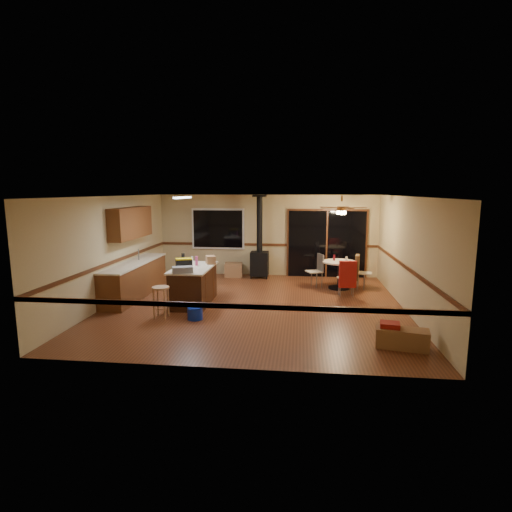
# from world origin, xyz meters

# --- Properties ---
(floor) EXTENTS (7.00, 7.00, 0.00)m
(floor) POSITION_xyz_m (0.00, 0.00, 0.00)
(floor) COLOR brown
(floor) RESTS_ON ground
(ceiling) EXTENTS (7.00, 7.00, 0.00)m
(ceiling) POSITION_xyz_m (0.00, 0.00, 2.60)
(ceiling) COLOR silver
(ceiling) RESTS_ON ground
(wall_back) EXTENTS (7.00, 0.00, 7.00)m
(wall_back) POSITION_xyz_m (0.00, 3.50, 1.30)
(wall_back) COLOR tan
(wall_back) RESTS_ON ground
(wall_front) EXTENTS (7.00, 0.00, 7.00)m
(wall_front) POSITION_xyz_m (0.00, -3.50, 1.30)
(wall_front) COLOR tan
(wall_front) RESTS_ON ground
(wall_left) EXTENTS (0.00, 7.00, 7.00)m
(wall_left) POSITION_xyz_m (-3.50, 0.00, 1.30)
(wall_left) COLOR tan
(wall_left) RESTS_ON ground
(wall_right) EXTENTS (0.00, 7.00, 7.00)m
(wall_right) POSITION_xyz_m (3.50, 0.00, 1.30)
(wall_right) COLOR tan
(wall_right) RESTS_ON ground
(chair_rail) EXTENTS (7.00, 7.00, 0.08)m
(chair_rail) POSITION_xyz_m (0.00, 0.00, 1.00)
(chair_rail) COLOR #4C2613
(chair_rail) RESTS_ON ground
(window) EXTENTS (1.72, 0.10, 1.32)m
(window) POSITION_xyz_m (-1.60, 3.45, 1.50)
(window) COLOR black
(window) RESTS_ON ground
(sliding_door) EXTENTS (2.52, 0.10, 2.10)m
(sliding_door) POSITION_xyz_m (1.90, 3.45, 1.05)
(sliding_door) COLOR black
(sliding_door) RESTS_ON ground
(lower_cabinets) EXTENTS (0.60, 3.00, 0.86)m
(lower_cabinets) POSITION_xyz_m (-3.20, 0.50, 0.43)
(lower_cabinets) COLOR brown
(lower_cabinets) RESTS_ON ground
(countertop) EXTENTS (0.64, 3.04, 0.04)m
(countertop) POSITION_xyz_m (-3.20, 0.50, 0.88)
(countertop) COLOR beige
(countertop) RESTS_ON lower_cabinets
(upper_cabinets) EXTENTS (0.35, 2.00, 0.80)m
(upper_cabinets) POSITION_xyz_m (-3.33, 0.70, 1.90)
(upper_cabinets) COLOR brown
(upper_cabinets) RESTS_ON ground
(kitchen_island) EXTENTS (0.88, 1.68, 0.90)m
(kitchen_island) POSITION_xyz_m (-1.50, 0.00, 0.45)
(kitchen_island) COLOR #351A0D
(kitchen_island) RESTS_ON ground
(wood_stove) EXTENTS (0.55, 0.50, 2.52)m
(wood_stove) POSITION_xyz_m (-0.20, 3.05, 0.73)
(wood_stove) COLOR black
(wood_stove) RESTS_ON ground
(ceiling_fan) EXTENTS (0.24, 0.24, 0.55)m
(ceiling_fan) POSITION_xyz_m (2.17, 1.90, 2.21)
(ceiling_fan) COLOR brown
(ceiling_fan) RESTS_ON ceiling
(fluorescent_strip) EXTENTS (0.10, 1.20, 0.04)m
(fluorescent_strip) POSITION_xyz_m (-1.80, 0.30, 2.56)
(fluorescent_strip) COLOR white
(fluorescent_strip) RESTS_ON ceiling
(toolbox_grey) EXTENTS (0.51, 0.40, 0.14)m
(toolbox_grey) POSITION_xyz_m (-1.56, -0.69, 0.97)
(toolbox_grey) COLOR slate
(toolbox_grey) RESTS_ON kitchen_island
(toolbox_black) EXTENTS (0.43, 0.32, 0.21)m
(toolbox_black) POSITION_xyz_m (-1.67, -0.20, 1.01)
(toolbox_black) COLOR black
(toolbox_black) RESTS_ON kitchen_island
(toolbox_yellow_lid) EXTENTS (0.43, 0.32, 0.03)m
(toolbox_yellow_lid) POSITION_xyz_m (-1.67, -0.20, 1.13)
(toolbox_yellow_lid) COLOR gold
(toolbox_yellow_lid) RESTS_ON toolbox_black
(box_on_island) EXTENTS (0.31, 0.36, 0.20)m
(box_on_island) POSITION_xyz_m (-1.18, 0.50, 1.00)
(box_on_island) COLOR #895F3C
(box_on_island) RESTS_ON kitchen_island
(bottle_dark) EXTENTS (0.09, 0.09, 0.30)m
(bottle_dark) POSITION_xyz_m (-1.82, 0.26, 1.05)
(bottle_dark) COLOR black
(bottle_dark) RESTS_ON kitchen_island
(bottle_pink) EXTENTS (0.09, 0.09, 0.23)m
(bottle_pink) POSITION_xyz_m (-1.47, 0.22, 1.01)
(bottle_pink) COLOR #D84C8C
(bottle_pink) RESTS_ON kitchen_island
(bottle_white) EXTENTS (0.07, 0.07, 0.16)m
(bottle_white) POSITION_xyz_m (-1.68, 0.56, 0.98)
(bottle_white) COLOR white
(bottle_white) RESTS_ON kitchen_island
(bar_stool) EXTENTS (0.48, 0.48, 0.68)m
(bar_stool) POSITION_xyz_m (-1.91, -1.17, 0.34)
(bar_stool) COLOR tan
(bar_stool) RESTS_ON floor
(blue_bucket) EXTENTS (0.43, 0.43, 0.27)m
(blue_bucket) POSITION_xyz_m (-1.15, -1.22, 0.14)
(blue_bucket) COLOR #0B24A3
(blue_bucket) RESTS_ON floor
(dining_table) EXTENTS (0.95, 0.95, 0.78)m
(dining_table) POSITION_xyz_m (2.17, 1.90, 0.53)
(dining_table) COLOR black
(dining_table) RESTS_ON ground
(glass_red) EXTENTS (0.06, 0.06, 0.17)m
(glass_red) POSITION_xyz_m (2.02, 2.00, 0.86)
(glass_red) COLOR #590C14
(glass_red) RESTS_ON dining_table
(glass_cream) EXTENTS (0.07, 0.07, 0.14)m
(glass_cream) POSITION_xyz_m (2.35, 1.85, 0.85)
(glass_cream) COLOR beige
(glass_cream) RESTS_ON dining_table
(chair_left) EXTENTS (0.53, 0.53, 0.51)m
(chair_left) POSITION_xyz_m (1.57, 2.04, 0.59)
(chair_left) COLOR tan
(chair_left) RESTS_ON ground
(chair_near) EXTENTS (0.47, 0.50, 0.70)m
(chair_near) POSITION_xyz_m (2.29, 1.02, 0.60)
(chair_near) COLOR tan
(chair_near) RESTS_ON ground
(chair_right) EXTENTS (0.53, 0.50, 0.70)m
(chair_right) POSITION_xyz_m (2.70, 1.99, 0.60)
(chair_right) COLOR tan
(chair_right) RESTS_ON ground
(box_under_window) EXTENTS (0.61, 0.51, 0.45)m
(box_under_window) POSITION_xyz_m (-1.04, 3.10, 0.22)
(box_under_window) COLOR #895F3C
(box_under_window) RESTS_ON floor
(box_corner_a) EXTENTS (0.52, 0.46, 0.35)m
(box_corner_a) POSITION_xyz_m (2.67, -2.30, 0.18)
(box_corner_a) COLOR #895F3C
(box_corner_a) RESTS_ON floor
(box_corner_b) EXTENTS (0.50, 0.45, 0.35)m
(box_corner_b) POSITION_xyz_m (3.10, -2.39, 0.17)
(box_corner_b) COLOR #895F3C
(box_corner_b) RESTS_ON floor
(box_small_red) EXTENTS (0.37, 0.32, 0.09)m
(box_small_red) POSITION_xyz_m (2.67, -2.30, 0.40)
(box_small_red) COLOR maroon
(box_small_red) RESTS_ON box_corner_a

